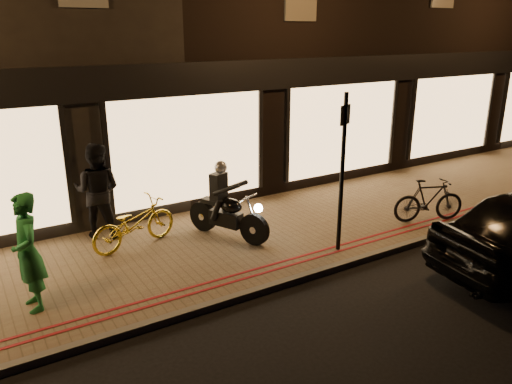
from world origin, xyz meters
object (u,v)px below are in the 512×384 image
(motorcycle, at_px, (226,208))
(sign_post, at_px, (343,165))
(person_green, at_px, (28,253))
(bicycle_gold, at_px, (134,224))

(motorcycle, height_order, sign_post, sign_post)
(motorcycle, height_order, person_green, person_green)
(sign_post, relative_size, person_green, 1.64)
(sign_post, distance_m, person_green, 5.44)
(motorcycle, distance_m, bicycle_gold, 1.83)
(bicycle_gold, bearing_deg, motorcycle, -120.95)
(motorcycle, relative_size, bicycle_gold, 1.01)
(motorcycle, xyz_separation_m, sign_post, (1.55, -1.66, 1.06))
(motorcycle, xyz_separation_m, person_green, (-3.79, -0.86, 0.30))
(bicycle_gold, height_order, person_green, person_green)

